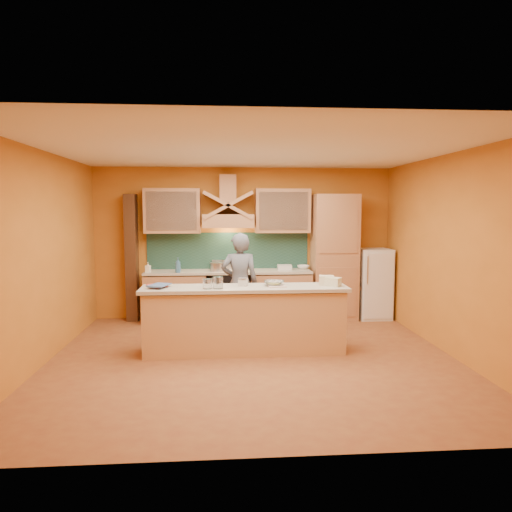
{
  "coord_description": "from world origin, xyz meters",
  "views": [
    {
      "loc": [
        -0.41,
        -6.03,
        2.02
      ],
      "look_at": [
        0.11,
        0.9,
        1.32
      ],
      "focal_mm": 32.0,
      "sensor_mm": 36.0,
      "label": 1
    }
  ],
  "objects": [
    {
      "name": "fridge",
      "position": [
        2.4,
        2.2,
        0.65
      ],
      "size": [
        0.58,
        0.6,
        1.3
      ],
      "primitive_type": "cube",
      "color": "white",
      "rests_on": "floor"
    },
    {
      "name": "wall_back",
      "position": [
        0.0,
        2.5,
        1.4
      ],
      "size": [
        5.5,
        0.02,
        2.8
      ],
      "primitive_type": "cube",
      "color": "#C47526",
      "rests_on": "floor"
    },
    {
      "name": "range_hood",
      "position": [
        -0.3,
        2.25,
        1.82
      ],
      "size": [
        0.92,
        0.5,
        0.24
      ],
      "primitive_type": "cube",
      "color": "tan",
      "rests_on": "wall_back"
    },
    {
      "name": "bowl_back",
      "position": [
        1.1,
        2.33,
        0.95
      ],
      "size": [
        0.23,
        0.23,
        0.07
      ],
      "primitive_type": "imported",
      "rotation": [
        0.0,
        0.0,
        -0.06
      ],
      "color": "white",
      "rests_on": "counter_top"
    },
    {
      "name": "island_body",
      "position": [
        -0.1,
        0.3,
        0.44
      ],
      "size": [
        2.8,
        0.55,
        0.88
      ],
      "primitive_type": "cube",
      "color": "tan",
      "rests_on": "floor"
    },
    {
      "name": "stove",
      "position": [
        -0.3,
        2.2,
        0.45
      ],
      "size": [
        0.6,
        0.58,
        0.9
      ],
      "primitive_type": "cube",
      "color": "black",
      "rests_on": "floor"
    },
    {
      "name": "upper_cabinet_left",
      "position": [
        -1.3,
        2.33,
        2.0
      ],
      "size": [
        1.0,
        0.35,
        0.8
      ],
      "primitive_type": "cube",
      "color": "tan",
      "rests_on": "wall_back"
    },
    {
      "name": "wall_front",
      "position": [
        0.0,
        -2.5,
        1.4
      ],
      "size": [
        5.5,
        0.02,
        2.8
      ],
      "primitive_type": "cube",
      "color": "#C47526",
      "rests_on": "floor"
    },
    {
      "name": "kitchen_scale",
      "position": [
        -0.12,
        0.36,
        0.99
      ],
      "size": [
        0.15,
        0.15,
        0.09
      ],
      "primitive_type": "cube",
      "rotation": [
        0.0,
        0.0,
        -0.37
      ],
      "color": "silver",
      "rests_on": "island_top"
    },
    {
      "name": "jar_small",
      "position": [
        -0.61,
        0.17,
        1.01
      ],
      "size": [
        0.17,
        0.17,
        0.13
      ],
      "primitive_type": "cylinder",
      "rotation": [
        0.0,
        0.0,
        -0.42
      ],
      "color": "white",
      "rests_on": "island_top"
    },
    {
      "name": "ceiling",
      "position": [
        0.0,
        0.0,
        2.8
      ],
      "size": [
        5.5,
        5.0,
        0.01
      ],
      "primitive_type": "cube",
      "color": "white",
      "rests_on": "wall_back"
    },
    {
      "name": "pantry_column",
      "position": [
        1.65,
        2.2,
        1.15
      ],
      "size": [
        0.8,
        0.6,
        2.3
      ],
      "primitive_type": "cube",
      "color": "tan",
      "rests_on": "floor"
    },
    {
      "name": "pot_small",
      "position": [
        -0.11,
        2.28,
        0.98
      ],
      "size": [
        0.22,
        0.22,
        0.15
      ],
      "primitive_type": "cylinder",
      "rotation": [
        0.0,
        0.0,
        -0.15
      ],
      "color": "#AEAEB4",
      "rests_on": "stove"
    },
    {
      "name": "pot_large",
      "position": [
        -0.51,
        2.16,
        0.98
      ],
      "size": [
        0.27,
        0.27,
        0.15
      ],
      "primitive_type": "cylinder",
      "rotation": [
        0.0,
        0.0,
        -0.2
      ],
      "color": "#B3B3BA",
      "rests_on": "stove"
    },
    {
      "name": "jar_large",
      "position": [
        -0.47,
        0.17,
        1.03
      ],
      "size": [
        0.18,
        0.18,
        0.16
      ],
      "primitive_type": "cylinder",
      "rotation": [
        0.0,
        0.0,
        0.42
      ],
      "color": "silver",
      "rests_on": "island_top"
    },
    {
      "name": "upper_cabinet_right",
      "position": [
        0.7,
        2.33,
        2.0
      ],
      "size": [
        1.0,
        0.35,
        0.8
      ],
      "primitive_type": "cube",
      "color": "tan",
      "rests_on": "wall_back"
    },
    {
      "name": "book_lower",
      "position": [
        -1.42,
        0.32,
        0.96
      ],
      "size": [
        0.34,
        0.36,
        0.03
      ],
      "primitive_type": "imported",
      "rotation": [
        0.0,
        0.0,
        0.55
      ],
      "color": "#B94542",
      "rests_on": "island_top"
    },
    {
      "name": "floor",
      "position": [
        0.0,
        0.0,
        0.0
      ],
      "size": [
        5.5,
        5.0,
        0.01
      ],
      "primitive_type": "cube",
      "color": "#925A2C",
      "rests_on": "ground"
    },
    {
      "name": "mixing_bowl",
      "position": [
        0.32,
        0.35,
        0.98
      ],
      "size": [
        0.33,
        0.33,
        0.07
      ],
      "primitive_type": "imported",
      "rotation": [
        0.0,
        0.0,
        -0.18
      ],
      "color": "white",
      "rests_on": "island_top"
    },
    {
      "name": "backsplash",
      "position": [
        -0.3,
        2.48,
        1.25
      ],
      "size": [
        3.0,
        0.03,
        0.7
      ],
      "primitive_type": "cube",
      "color": "#1C3E37",
      "rests_on": "wall_back"
    },
    {
      "name": "book_upper",
      "position": [
        -1.39,
        0.33,
        0.98
      ],
      "size": [
        0.33,
        0.38,
        0.02
      ],
      "primitive_type": "imported",
      "rotation": [
        0.0,
        0.0,
        -0.36
      ],
      "color": "#425E91",
      "rests_on": "island_top"
    },
    {
      "name": "soap_bottle_a",
      "position": [
        -1.72,
        2.06,
        1.01
      ],
      "size": [
        0.1,
        0.1,
        0.18
      ],
      "primitive_type": "imported",
      "rotation": [
        0.0,
        0.0,
        -0.2
      ],
      "color": "white",
      "rests_on": "counter_top"
    },
    {
      "name": "island_top",
      "position": [
        -0.1,
        0.3,
        0.92
      ],
      "size": [
        2.9,
        0.62,
        0.05
      ],
      "primitive_type": "cube",
      "color": "#B7AD9A",
      "rests_on": "island_body"
    },
    {
      "name": "cloth",
      "position": [
        0.35,
        0.26,
        0.95
      ],
      "size": [
        0.26,
        0.2,
        0.02
      ],
      "primitive_type": "cube",
      "rotation": [
        0.0,
        0.0,
        0.07
      ],
      "color": "beige",
      "rests_on": "island_top"
    },
    {
      "name": "hood_chimney",
      "position": [
        -0.3,
        2.35,
        2.4
      ],
      "size": [
        0.3,
        0.3,
        0.5
      ],
      "primitive_type": "cube",
      "color": "tan",
      "rests_on": "wall_back"
    },
    {
      "name": "wall_left",
      "position": [
        -2.75,
        0.0,
        1.4
      ],
      "size": [
        0.02,
        5.0,
        2.8
      ],
      "primitive_type": "cube",
      "color": "#C47526",
      "rests_on": "floor"
    },
    {
      "name": "dish_rack",
      "position": [
        0.73,
        2.24,
        0.97
      ],
      "size": [
        0.26,
        0.21,
        0.09
      ],
      "primitive_type": "cube",
      "rotation": [
        0.0,
        0.0,
        -0.03
      ],
      "color": "silver",
      "rests_on": "counter_top"
    },
    {
      "name": "trim_column_left",
      "position": [
        -2.05,
        2.35,
        1.15
      ],
      "size": [
        0.2,
        0.3,
        2.3
      ],
      "primitive_type": "cube",
      "color": "#472816",
      "rests_on": "floor"
    },
    {
      "name": "soap_bottle_b",
      "position": [
        -1.19,
        1.99,
        1.05
      ],
      "size": [
        0.14,
        0.14,
        0.27
      ],
      "primitive_type": "imported",
      "rotation": [
        0.0,
        0.0,
        0.48
      ],
      "color": "#366896",
      "rests_on": "counter_top"
    },
    {
      "name": "grocery_bag_a",
      "position": [
        1.08,
        0.35,
        1.01
      ],
      "size": [
        0.23,
        0.2,
        0.13
      ],
      "primitive_type": "cube",
      "rotation": [
        0.0,
        0.0,
        -0.18
      ],
      "color": "beige",
      "rests_on": "island_top"
    },
    {
      "name": "wall_right",
      "position": [
        2.75,
        0.0,
        1.4
      ],
      "size": [
        0.02,
        5.0,
        2.8
      ],
      "primitive_type": "cube",
      "color": "#C47526",
      "rests_on": "floor"
    },
    {
      "name": "base_cabinet_left",
      "position": [
        -1.25,
        2.2,
        0.43
      ],
      "size": [
        1.1,
        0.6,
        0.86
      ],
      "primitive_type": "cube",
      "color": "tan",
      "rests_on": "floor"
    },
    {
      "name": "grocery_bag_b",
      "position": [
        1.16,
        0.26,
        1.01
      ],
      "size": [
        0.25,
        0.24,
        0.12
      ],
      "primitive_type": "cube",
      "rotation": [
        0.0,
        0.0,
        -0.64
      ],
      "color": "beige",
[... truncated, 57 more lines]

